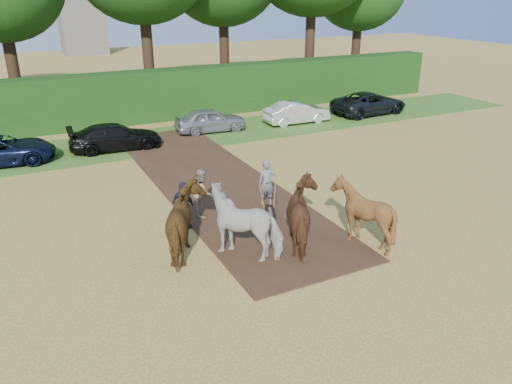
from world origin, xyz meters
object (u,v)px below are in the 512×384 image
spectator_far (184,206)px  parked_cars (173,127)px  plough_team (277,217)px  spectator_near (202,192)px

spectator_far → parked_cars: (2.95, 10.46, -0.17)m
plough_team → parked_cars: (0.84, 13.04, -0.38)m
spectator_far → parked_cars: spectator_far is taller
spectator_near → plough_team: plough_team is taller
spectator_near → parked_cars: spectator_near is taller
parked_cars → spectator_far: bearing=-105.7°
plough_team → parked_cars: plough_team is taller
spectator_near → parked_cars: (2.01, 9.70, -0.20)m
spectator_near → spectator_far: (-0.94, -0.76, -0.03)m
plough_team → parked_cars: bearing=86.3°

